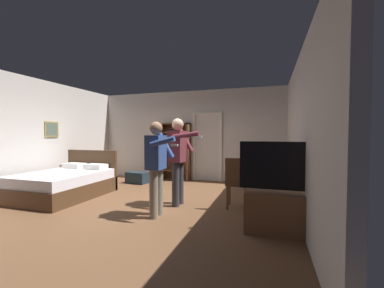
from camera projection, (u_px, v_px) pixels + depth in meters
ground_plane at (147, 201)px, 5.22m from camera, size 6.55×6.55×0.00m
wall_back at (188, 135)px, 7.82m from camera, size 6.20×0.12×2.82m
wall_left at (38, 136)px, 6.09m from camera, size 0.15×5.71×2.82m
wall_right at (302, 136)px, 4.24m from camera, size 0.12×5.71×2.82m
doorway_frame at (207, 141)px, 7.56m from camera, size 0.93×0.08×2.13m
bed at (66, 183)px, 5.64m from camera, size 1.51×1.98×1.02m
bookshelf at (176, 149)px, 7.73m from camera, size 0.95×0.32×1.80m
tv_flatscreen at (282, 206)px, 3.50m from camera, size 1.19×0.40×1.33m
side_table at (264, 185)px, 4.57m from camera, size 0.69×0.69×0.70m
laptop at (263, 171)px, 4.52m from camera, size 0.36×0.36×0.15m
bottle_on_table at (273, 170)px, 4.44m from camera, size 0.06×0.06×0.22m
wooden_chair at (237, 181)px, 4.68m from camera, size 0.43×0.43×0.99m
person_blue_shirt at (157, 163)px, 4.23m from camera, size 0.63×0.53×1.66m
person_striped_shirt at (178, 155)px, 4.91m from camera, size 0.72×0.55×1.76m
suitcase_dark at (137, 178)px, 7.17m from camera, size 0.67×0.42×0.33m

